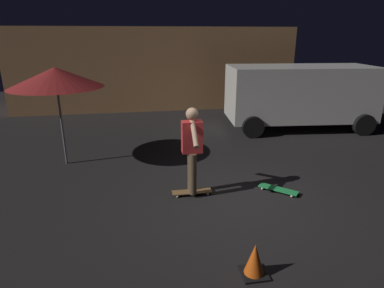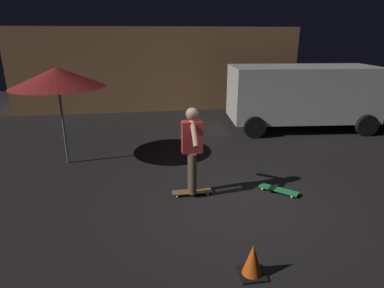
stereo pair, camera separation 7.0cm
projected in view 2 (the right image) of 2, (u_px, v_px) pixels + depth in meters
ground_plane at (234, 202)px, 6.12m from camera, size 28.00×28.00×0.00m
low_building at (158, 67)px, 14.26m from camera, size 11.40×3.22×3.27m
parked_van at (302, 93)px, 10.56m from camera, size 4.76×2.59×2.03m
patio_umbrella at (57, 77)px, 7.30m from camera, size 2.10×2.10×2.30m
skateboard_ridden at (192, 192)px, 6.38m from camera, size 0.78×0.23×0.07m
skateboard_spare at (278, 190)px, 6.46m from camera, size 0.71×0.68×0.07m
skater at (192, 145)px, 6.06m from camera, size 0.38×0.98×1.67m
traffic_cone at (253, 261)px, 4.20m from camera, size 0.34×0.34×0.46m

